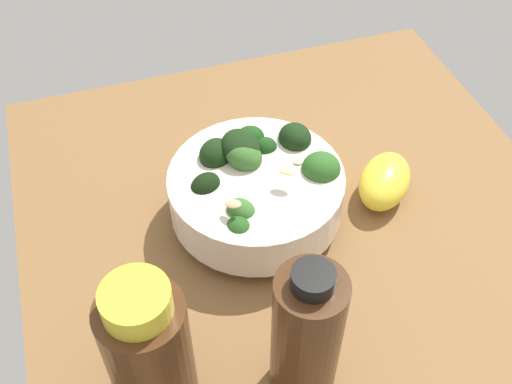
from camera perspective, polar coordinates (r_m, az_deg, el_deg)
ground_plane at (r=68.45cm, az=3.61°, el=-3.49°), size 57.49×57.49×4.62cm
bowl_of_broccoli at (r=63.42cm, az=0.04°, el=0.38°), size 17.84×17.79×9.58cm
lemon_wedge at (r=68.22cm, az=11.79°, el=0.83°), size 9.34×9.56×4.45cm
bottle_tall at (r=49.73cm, az=4.64°, el=-13.06°), size 5.53×5.53×15.98cm
bottle_short at (r=50.48cm, az=-9.85°, el=-13.97°), size 6.87×6.87×14.67cm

